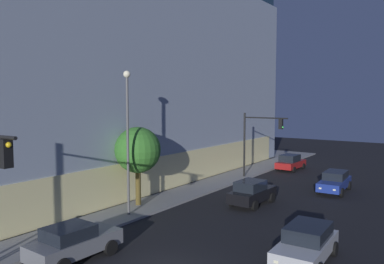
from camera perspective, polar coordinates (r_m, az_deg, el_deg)
modern_building at (r=42.97m, az=-16.49°, el=9.18°), size 38.53×28.72×21.80m
traffic_light_far_corner at (r=36.04m, az=9.63°, el=-0.40°), size 0.32×4.31×6.01m
street_lamp_sidewalk at (r=24.33m, az=-9.45°, el=0.78°), size 0.44×0.44×9.00m
sidewalk_tree at (r=26.73m, az=-7.97°, el=-2.68°), size 3.15×3.15×5.38m
car_grey at (r=19.30m, az=-17.02°, el=-15.17°), size 4.32×2.21×1.65m
car_silver at (r=19.15m, az=16.47°, el=-15.35°), size 4.57×2.27×1.62m
car_black at (r=27.87m, az=8.79°, el=-8.75°), size 4.30×2.11×1.74m
car_blue at (r=33.36m, az=20.23°, el=-6.81°), size 4.75×2.10×1.62m
car_red at (r=42.12m, az=14.26°, el=-4.33°), size 4.21×2.13×1.65m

